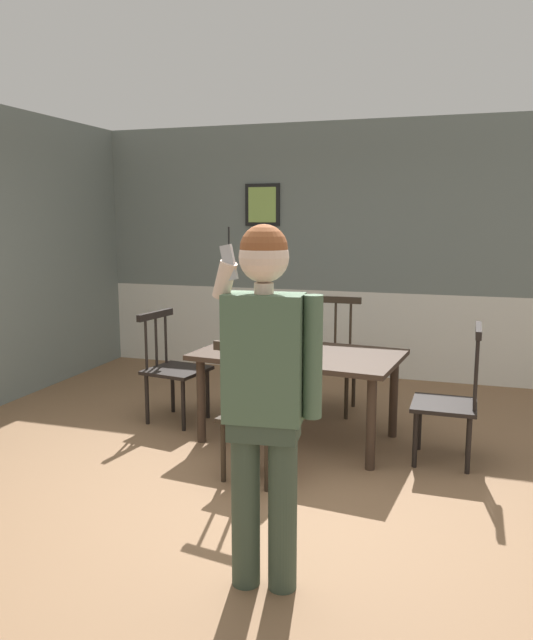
{
  "coord_description": "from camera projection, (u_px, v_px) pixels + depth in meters",
  "views": [
    {
      "loc": [
        1.41,
        -3.65,
        1.8
      ],
      "look_at": [
        0.36,
        -0.36,
        1.22
      ],
      "focal_mm": 34.94,
      "sensor_mm": 36.0,
      "label": 1
    }
  ],
  "objects": [
    {
      "name": "ground_plane",
      "position": [
        232.0,
        489.0,
        4.15
      ],
      "size": [
        7.28,
        7.28,
        0.0
      ],
      "primitive_type": "plane",
      "color": "#846042"
    },
    {
      "name": "room_back_partition",
      "position": [
        335.0,
        255.0,
        7.04
      ],
      "size": [
        5.68,
        0.17,
        2.83
      ],
      "color": "slate",
      "rests_on": "ground_plane"
    },
    {
      "name": "dining_table",
      "position": [
        299.0,
        363.0,
        4.98
      ],
      "size": [
        1.67,
        1.1,
        0.73
      ],
      "rotation": [
        0.0,
        0.0,
        -0.1
      ],
      "color": "#38281E",
      "rests_on": "ground_plane"
    },
    {
      "name": "chair_near_window",
      "position": [
        173.0,
        368.0,
        5.48
      ],
      "size": [
        0.55,
        0.55,
        0.97
      ],
      "rotation": [
        0.0,
        0.0,
        4.55
      ],
      "color": "black",
      "rests_on": "ground_plane"
    },
    {
      "name": "chair_by_doorway",
      "position": [
        254.0,
        414.0,
        4.23
      ],
      "size": [
        0.48,
        0.48,
        0.99
      ],
      "rotation": [
        0.0,
        0.0,
        -0.16
      ],
      "color": "#2D2319",
      "rests_on": "ground_plane"
    },
    {
      "name": "chair_at_table_head",
      "position": [
        450.0,
        400.0,
        4.54
      ],
      "size": [
        0.46,
        0.46,
        1.03
      ],
      "rotation": [
        0.0,
        0.0,
        1.56
      ],
      "color": "black",
      "rests_on": "ground_plane"
    },
    {
      "name": "chair_opposite_corner",
      "position": [
        331.0,
        359.0,
        5.79
      ],
      "size": [
        0.48,
        0.48,
        1.05
      ],
      "rotation": [
        0.0,
        0.0,
        3.14
      ],
      "color": "#2D2319",
      "rests_on": "ground_plane"
    },
    {
      "name": "person_figure",
      "position": [
        265.0,
        385.0,
        2.9
      ],
      "size": [
        0.53,
        0.24,
        1.76
      ],
      "rotation": [
        0.0,
        0.0,
        3.25
      ],
      "color": "#3A493A",
      "rests_on": "ground_plane"
    }
  ]
}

